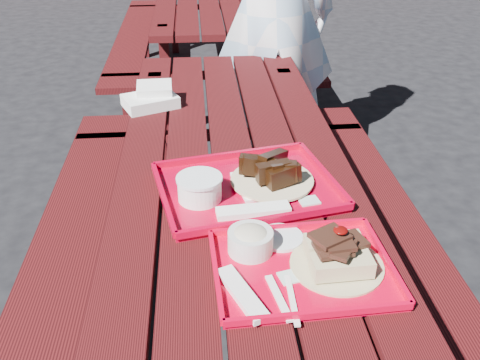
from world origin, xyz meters
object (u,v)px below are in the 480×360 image
Objects in this scene: picnic_table_near at (236,225)px; picnic_table_far at (208,17)px; person at (273,12)px; near_tray at (301,256)px; far_tray at (245,185)px.

picnic_table_near and picnic_table_far have the same top height.
person is at bearing -78.57° from picnic_table_far.
picnic_table_near is 1.00× the size of picnic_table_far.
near_tray reaches higher than far_tray.
picnic_table_near is 0.52m from near_tray.
near_tray is (0.12, -3.25, 0.22)m from picnic_table_far.
picnic_table_near is at bearing 99.45° from far_tray.
person is at bearing 77.62° from picnic_table_near.
picnic_table_far is at bearing -78.97° from person.
picnic_table_far is 4.21× the size of far_tray.
person is (0.29, 1.34, 0.37)m from picnic_table_near.
near_tray is at bearing 83.97° from person.
picnic_table_near is 5.57× the size of near_tray.
picnic_table_near is at bearing 104.63° from near_tray.
near_tray is at bearing -87.93° from picnic_table_far.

